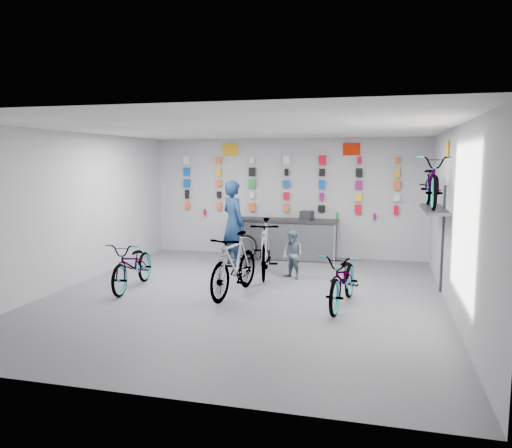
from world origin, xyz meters
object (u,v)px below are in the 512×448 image
(bike_left, at_px, (133,265))
(bike_service, at_px, (265,248))
(bike_right, at_px, (344,279))
(clerk, at_px, (233,223))
(bike_center, at_px, (234,264))
(counter, at_px, (283,240))
(customer, at_px, (293,255))

(bike_left, relative_size, bike_service, 0.89)
(bike_right, relative_size, clerk, 0.91)
(clerk, bearing_deg, bike_center, 147.93)
(counter, distance_m, clerk, 1.51)
(counter, height_order, bike_service, bike_service)
(bike_right, distance_m, bike_service, 2.60)
(bike_service, relative_size, customer, 1.98)
(counter, distance_m, customer, 2.12)
(bike_center, relative_size, bike_service, 0.95)
(bike_left, height_order, clerk, clerk)
(bike_left, relative_size, customer, 1.76)
(bike_right, distance_m, clerk, 3.92)
(bike_left, xyz_separation_m, bike_right, (3.99, -0.19, 0.00))
(counter, xyz_separation_m, customer, (0.60, -2.03, 0.02))
(bike_center, height_order, bike_service, bike_service)
(counter, height_order, clerk, clerk)
(bike_center, distance_m, customer, 1.71)
(bike_right, relative_size, bike_service, 0.90)
(counter, bearing_deg, bike_service, -90.30)
(counter, relative_size, bike_left, 1.51)
(counter, distance_m, bike_left, 4.21)
(bike_right, relative_size, customer, 1.78)
(bike_center, height_order, customer, bike_center)
(bike_left, relative_size, bike_center, 0.94)
(bike_service, bearing_deg, bike_right, -56.60)
(bike_center, bearing_deg, bike_left, -170.30)
(bike_center, xyz_separation_m, bike_right, (1.98, -0.24, -0.10))
(counter, distance_m, bike_service, 1.90)
(clerk, bearing_deg, bike_service, 178.91)
(bike_right, height_order, clerk, clerk)
(bike_center, relative_size, clerk, 0.96)
(bike_center, distance_m, clerk, 2.66)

